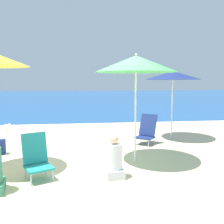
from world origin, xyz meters
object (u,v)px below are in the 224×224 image
object	(u,v)px
beach_chair_navy	(147,130)
seagull	(7,126)
beach_umbrella_navy	(173,75)
person_seated_near	(114,160)
beach_chair_teal	(36,157)
beach_umbrella_green	(136,64)

from	to	relation	value
beach_chair_navy	seagull	bearing A→B (deg)	-170.57
seagull	beach_chair_navy	bearing A→B (deg)	-30.53
beach_umbrella_navy	person_seated_near	size ratio (longest dim) A/B	2.64
beach_umbrella_navy	beach_chair_teal	distance (m)	4.67
beach_umbrella_green	beach_chair_teal	world-z (taller)	beach_umbrella_green
beach_umbrella_green	beach_chair_navy	xyz separation A→B (m)	(0.66, 1.47, -1.68)
person_seated_near	beach_umbrella_green	bearing A→B (deg)	47.71
beach_umbrella_green	person_seated_near	xyz separation A→B (m)	(-0.57, -0.85, -1.74)
beach_umbrella_green	beach_chair_teal	xyz separation A→B (m)	(-1.93, -0.68, -1.68)
beach_chair_navy	person_seated_near	size ratio (longest dim) A/B	1.03
beach_umbrella_green	person_seated_near	bearing A→B (deg)	-124.02
beach_chair_teal	beach_umbrella_navy	bearing A→B (deg)	13.00
beach_umbrella_green	beach_chair_navy	world-z (taller)	beach_umbrella_green
person_seated_near	seagull	xyz separation A→B (m)	(-3.17, 4.91, -0.17)
seagull	beach_chair_teal	bearing A→B (deg)	-69.13
seagull	beach_umbrella_navy	bearing A→B (deg)	-21.08
beach_umbrella_navy	beach_chair_teal	size ratio (longest dim) A/B	2.61
beach_chair_teal	seagull	world-z (taller)	beach_chair_teal
beach_chair_teal	beach_umbrella_green	bearing A→B (deg)	-5.24
beach_chair_navy	seagull	distance (m)	5.11
beach_umbrella_navy	beach_chair_navy	distance (m)	1.85
beach_umbrella_green	beach_chair_navy	distance (m)	2.33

